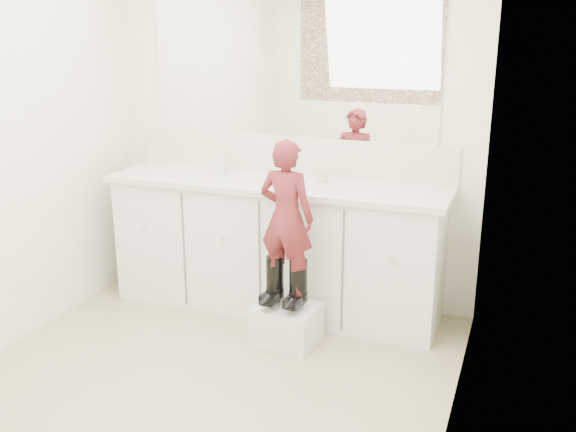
% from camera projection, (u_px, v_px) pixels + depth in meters
% --- Properties ---
extents(floor, '(3.00, 3.00, 0.00)m').
position_uv_depth(floor, '(189.00, 396.00, 3.36)').
color(floor, '#847556').
rests_on(floor, ground).
extents(wall_back, '(2.60, 0.00, 2.60)m').
position_uv_depth(wall_back, '(291.00, 128.00, 4.36)').
color(wall_back, beige).
rests_on(wall_back, floor).
extents(wall_right, '(0.00, 3.00, 3.00)m').
position_uv_depth(wall_right, '(460.00, 198.00, 2.57)').
color(wall_right, beige).
rests_on(wall_right, floor).
extents(vanity_cabinet, '(2.20, 0.55, 0.85)m').
position_uv_depth(vanity_cabinet, '(276.00, 247.00, 4.33)').
color(vanity_cabinet, silver).
rests_on(vanity_cabinet, floor).
extents(countertop, '(2.28, 0.58, 0.04)m').
position_uv_depth(countertop, '(275.00, 184.00, 4.20)').
color(countertop, beige).
rests_on(countertop, vanity_cabinet).
extents(backsplash, '(2.28, 0.03, 0.25)m').
position_uv_depth(backsplash, '(290.00, 155.00, 4.40)').
color(backsplash, beige).
rests_on(backsplash, countertop).
extents(mirror, '(2.00, 0.02, 1.00)m').
position_uv_depth(mirror, '(290.00, 61.00, 4.23)').
color(mirror, white).
rests_on(mirror, wall_back).
extents(faucet, '(0.08, 0.08, 0.10)m').
position_uv_depth(faucet, '(284.00, 169.00, 4.32)').
color(faucet, silver).
rests_on(faucet, countertop).
extents(cup, '(0.10, 0.10, 0.09)m').
position_uv_depth(cup, '(322.00, 175.00, 4.16)').
color(cup, beige).
rests_on(cup, countertop).
extents(soap_bottle, '(0.08, 0.08, 0.18)m').
position_uv_depth(soap_bottle, '(220.00, 160.00, 4.40)').
color(soap_bottle, beige).
rests_on(soap_bottle, countertop).
extents(step_stool, '(0.40, 0.34, 0.24)m').
position_uv_depth(step_stool, '(287.00, 324.00, 3.91)').
color(step_stool, silver).
rests_on(step_stool, floor).
extents(boot_left, '(0.13, 0.22, 0.31)m').
position_uv_depth(boot_left, '(275.00, 281.00, 3.86)').
color(boot_left, black).
rests_on(boot_left, step_stool).
extents(boot_right, '(0.13, 0.22, 0.31)m').
position_uv_depth(boot_right, '(298.00, 284.00, 3.80)').
color(boot_right, black).
rests_on(boot_right, step_stool).
extents(toddler, '(0.35, 0.25, 0.92)m').
position_uv_depth(toddler, '(286.00, 217.00, 3.71)').
color(toddler, '#9D3039').
rests_on(toddler, step_stool).
extents(toothbrush, '(0.14, 0.02, 0.06)m').
position_uv_depth(toothbrush, '(298.00, 204.00, 3.67)').
color(toothbrush, '#D1518F').
rests_on(toothbrush, toddler).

